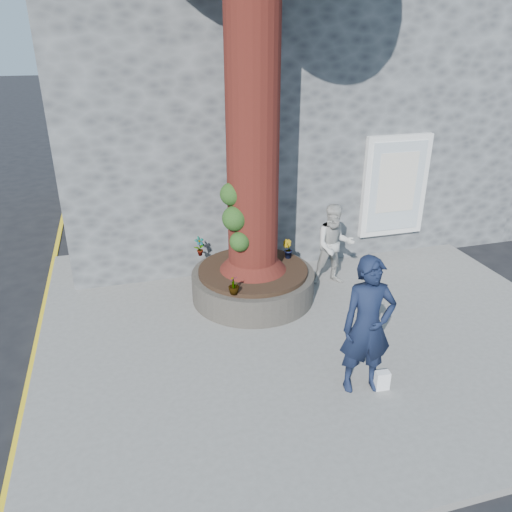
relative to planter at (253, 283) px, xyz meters
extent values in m
plane|color=black|center=(-0.80, -2.00, -0.41)|extent=(120.00, 120.00, 0.00)
cube|color=slate|center=(0.70, -1.00, -0.35)|extent=(9.00, 8.00, 0.12)
cube|color=yellow|center=(-3.85, -1.00, -0.41)|extent=(0.10, 30.00, 0.01)
cube|color=#46484A|center=(1.70, 5.20, 2.59)|extent=(10.00, 8.00, 6.00)
cube|color=white|center=(3.50, 1.14, 1.29)|extent=(1.50, 0.12, 2.20)
cube|color=silver|center=(3.50, 1.08, 1.29)|extent=(1.25, 0.04, 1.95)
cube|color=silver|center=(3.50, 1.06, 1.39)|extent=(0.90, 0.02, 1.30)
cube|color=#46484A|center=(9.70, 5.20, 2.59)|extent=(6.00, 8.00, 6.00)
cylinder|color=black|center=(0.00, 0.00, -0.03)|extent=(2.30, 2.30, 0.52)
cylinder|color=black|center=(0.00, 0.00, 0.27)|extent=(2.04, 2.04, 0.08)
cylinder|color=#431310|center=(0.00, 0.00, 4.06)|extent=(0.90, 0.90, 7.50)
cone|color=#431310|center=(0.00, 0.00, 0.66)|extent=(1.24, 1.24, 0.70)
sphere|color=#153913|center=(-0.38, -0.20, 1.41)|extent=(0.44, 0.44, 0.44)
sphere|color=#153913|center=(-0.32, -0.30, 1.01)|extent=(0.36, 0.36, 0.36)
sphere|color=#153913|center=(-0.40, -0.08, 1.81)|extent=(0.40, 0.40, 0.40)
imported|color=black|center=(0.78, -2.97, 0.72)|extent=(0.79, 0.58, 2.02)
imported|color=#B8B7B0|center=(1.69, 0.14, 0.53)|extent=(0.90, 0.76, 1.64)
cube|color=white|center=(1.04, -3.08, -0.15)|extent=(0.21, 0.14, 0.28)
imported|color=gray|center=(-0.85, 0.85, 0.50)|extent=(0.24, 0.20, 0.39)
imported|color=gray|center=(0.77, 0.29, 0.49)|extent=(0.27, 0.27, 0.36)
imported|color=gray|center=(-0.57, -0.85, 0.47)|extent=(0.26, 0.26, 0.33)
imported|color=gray|center=(0.05, 0.85, 0.44)|extent=(0.28, 0.30, 0.26)
camera|label=1|loc=(-2.23, -8.07, 4.36)|focal=35.00mm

